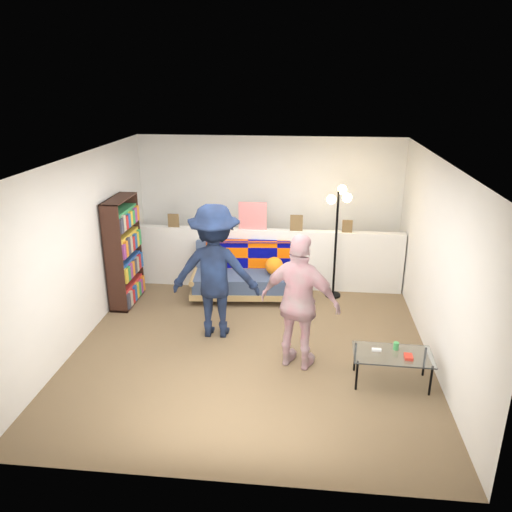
{
  "coord_description": "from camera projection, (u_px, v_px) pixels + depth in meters",
  "views": [
    {
      "loc": [
        0.66,
        -5.86,
        3.33
      ],
      "look_at": [
        0.0,
        0.4,
        1.05
      ],
      "focal_mm": 35.0,
      "sensor_mm": 36.0,
      "label": 1
    }
  ],
  "objects": [
    {
      "name": "ground",
      "position": [
        253.0,
        340.0,
        6.68
      ],
      "size": [
        5.0,
        5.0,
        0.0
      ],
      "primitive_type": "plane",
      "color": "brown",
      "rests_on": "ground"
    },
    {
      "name": "room_shell",
      "position": [
        257.0,
        210.0,
        6.55
      ],
      "size": [
        4.6,
        5.05,
        2.45
      ],
      "color": "silver",
      "rests_on": "ground"
    },
    {
      "name": "half_wall_ledge",
      "position": [
        265.0,
        259.0,
        8.2
      ],
      "size": [
        4.45,
        0.15,
        1.0
      ],
      "primitive_type": "cube",
      "color": "silver",
      "rests_on": "ground"
    },
    {
      "name": "ledge_decor",
      "position": [
        251.0,
        219.0,
        7.97
      ],
      "size": [
        2.97,
        0.02,
        0.45
      ],
      "color": "brown",
      "rests_on": "half_wall_ledge"
    },
    {
      "name": "futon_sofa",
      "position": [
        249.0,
        275.0,
        7.92
      ],
      "size": [
        1.83,
        0.99,
        0.76
      ],
      "color": "#A2824F",
      "rests_on": "ground"
    },
    {
      "name": "bookshelf",
      "position": [
        124.0,
        255.0,
        7.56
      ],
      "size": [
        0.28,
        0.83,
        1.65
      ],
      "color": "black",
      "rests_on": "ground"
    },
    {
      "name": "coffee_table",
      "position": [
        393.0,
        356.0,
        5.64
      ],
      "size": [
        0.9,
        0.51,
        0.46
      ],
      "color": "black",
      "rests_on": "ground"
    },
    {
      "name": "floor_lamp",
      "position": [
        338.0,
        220.0,
        7.6
      ],
      "size": [
        0.36,
        0.33,
        1.78
      ],
      "color": "black",
      "rests_on": "ground"
    },
    {
      "name": "person_left",
      "position": [
        215.0,
        272.0,
        6.56
      ],
      "size": [
        1.18,
        0.69,
        1.81
      ],
      "primitive_type": "imported",
      "rotation": [
        0.0,
        0.0,
        3.16
      ],
      "color": "black",
      "rests_on": "ground"
    },
    {
      "name": "person_right",
      "position": [
        300.0,
        303.0,
        5.82
      ],
      "size": [
        1.06,
        0.71,
        1.67
      ],
      "primitive_type": "imported",
      "rotation": [
        0.0,
        0.0,
        2.8
      ],
      "color": "pink",
      "rests_on": "ground"
    }
  ]
}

